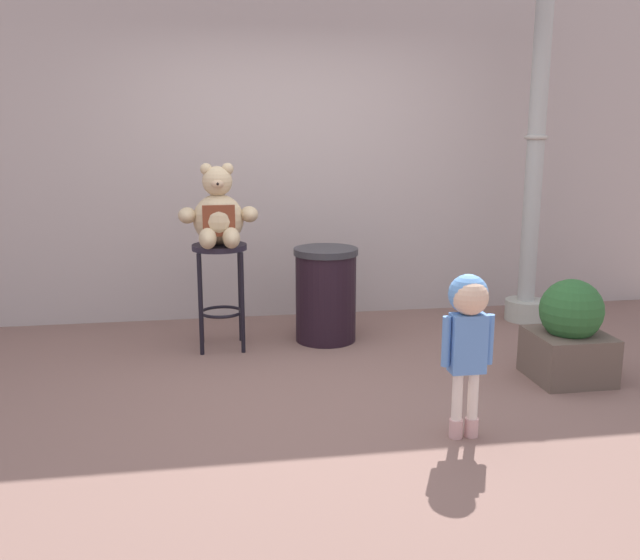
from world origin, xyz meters
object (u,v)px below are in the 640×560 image
child_walking (468,321)px  planter_with_shrub (569,334)px  lamppost (532,198)px  trash_bin (326,294)px  bar_stool_with_teddy (220,274)px  teddy_bear (218,216)px

child_walking → planter_with_shrub: 1.30m
child_walking → lamppost: 2.61m
child_walking → planter_with_shrub: size_ratio=1.32×
trash_bin → planter_with_shrub: bearing=-37.9°
lamppost → planter_with_shrub: lamppost is taller
bar_stool_with_teddy → lamppost: (2.66, 0.36, 0.50)m
child_walking → lamppost: (1.39, 2.17, 0.42)m
bar_stool_with_teddy → planter_with_shrub: (2.28, -1.08, -0.26)m
bar_stool_with_teddy → trash_bin: (0.82, 0.06, -0.20)m
bar_stool_with_teddy → planter_with_shrub: 2.53m
bar_stool_with_teddy → teddy_bear: bearing=-90.0°
child_walking → planter_with_shrub: (1.01, 0.74, -0.34)m
teddy_bear → trash_bin: 1.05m
teddy_bear → child_walking: teddy_bear is taller
teddy_bear → planter_with_shrub: 2.60m
trash_bin → lamppost: size_ratio=0.27×
planter_with_shrub → trash_bin: bearing=142.1°
teddy_bear → bar_stool_with_teddy: bearing=90.0°
trash_bin → planter_with_shrub: (1.46, -1.13, -0.06)m
child_walking → teddy_bear: bearing=49.3°
bar_stool_with_teddy → child_walking: 2.21m
child_walking → lamppost: size_ratio=0.33×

